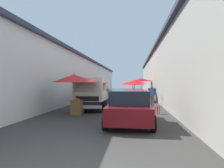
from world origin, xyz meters
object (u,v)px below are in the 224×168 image
at_px(plastic_stool, 157,108).
at_px(delivery_truck, 93,94).
at_px(fruit_stall_far_left, 95,84).
at_px(vendor_in_shade, 107,93).
at_px(hatchback_car, 130,107).
at_px(fruit_stall_near_left, 141,82).
at_px(fruit_stall_far_right, 74,82).
at_px(fruit_stall_near_right, 135,85).
at_px(vendor_by_crates, 152,94).
at_px(fruit_stall_mid_lane, 133,84).

bearing_deg(plastic_stool, delivery_truck, 74.97).
height_order(fruit_stall_far_left, vendor_in_shade, fruit_stall_far_left).
relative_size(hatchback_car, delivery_truck, 0.79).
bearing_deg(hatchback_car, fruit_stall_near_left, -3.83).
bearing_deg(fruit_stall_far_left, vendor_in_shade, -25.36).
bearing_deg(hatchback_car, fruit_stall_far_left, 22.69).
distance_m(fruit_stall_far_right, fruit_stall_near_right, 8.82).
bearing_deg(vendor_by_crates, vendor_in_shade, 59.84).
distance_m(fruit_stall_far_left, fruit_stall_mid_lane, 6.54).
bearing_deg(fruit_stall_far_left, plastic_stool, -133.87).
xyz_separation_m(fruit_stall_near_left, vendor_in_shade, (-6.41, 3.29, -1.02)).
bearing_deg(fruit_stall_far_right, fruit_stall_near_right, -22.37).
relative_size(fruit_stall_near_right, vendor_by_crates, 1.55).
relative_size(fruit_stall_near_right, fruit_stall_mid_lane, 0.87).
relative_size(vendor_in_shade, plastic_stool, 3.47).
height_order(fruit_stall_near_right, fruit_stall_mid_lane, fruit_stall_near_right).
bearing_deg(delivery_truck, fruit_stall_near_left, -17.23).
relative_size(fruit_stall_mid_lane, hatchback_car, 0.72).
bearing_deg(fruit_stall_near_right, vendor_by_crates, -160.59).
xyz_separation_m(delivery_truck, vendor_by_crates, (2.62, -4.00, -0.12)).
height_order(hatchback_car, vendor_in_shade, vendor_in_shade).
xyz_separation_m(fruit_stall_near_right, hatchback_car, (-10.27, 0.22, -0.86)).
distance_m(vendor_by_crates, plastic_stool, 3.73).
bearing_deg(fruit_stall_near_left, hatchback_car, 176.17).
bearing_deg(fruit_stall_near_left, fruit_stall_far_right, 162.38).
bearing_deg(fruit_stall_near_right, fruit_stall_far_right, 157.63).
height_order(fruit_stall_far_left, delivery_truck, fruit_stall_far_left).
height_order(fruit_stall_mid_lane, vendor_by_crates, fruit_stall_mid_lane).
bearing_deg(hatchback_car, plastic_stool, -27.64).
distance_m(fruit_stall_mid_lane, vendor_in_shade, 4.88).
height_order(vendor_by_crates, vendor_in_shade, vendor_by_crates).
height_order(fruit_stall_mid_lane, vendor_in_shade, fruit_stall_mid_lane).
xyz_separation_m(fruit_stall_far_right, plastic_stool, (0.75, -4.63, -1.48)).
bearing_deg(fruit_stall_mid_lane, vendor_by_crates, -166.87).
bearing_deg(delivery_truck, vendor_by_crates, -56.78).
bearing_deg(fruit_stall_near_right, fruit_stall_mid_lane, 4.08).
bearing_deg(plastic_stool, fruit_stall_far_right, 99.20).
relative_size(vendor_by_crates, plastic_stool, 3.67).
bearing_deg(fruit_stall_far_right, fruit_stall_near_left, -17.62).
distance_m(fruit_stall_far_left, hatchback_car, 7.87).
height_order(delivery_truck, vendor_by_crates, delivery_truck).
xyz_separation_m(fruit_stall_far_left, vendor_by_crates, (-0.65, -4.54, -0.76)).
height_order(fruit_stall_far_right, delivery_truck, fruit_stall_far_right).
distance_m(fruit_stall_far_left, plastic_stool, 6.41).
bearing_deg(vendor_in_shade, plastic_stool, -147.36).
xyz_separation_m(hatchback_car, plastic_stool, (2.87, -1.50, -0.41)).
height_order(fruit_stall_mid_lane, plastic_stool, fruit_stall_mid_lane).
relative_size(fruit_stall_near_right, vendor_in_shade, 1.64).
xyz_separation_m(hatchback_car, vendor_by_crates, (6.56, -1.53, 0.18)).
height_order(fruit_stall_far_right, vendor_by_crates, fruit_stall_far_right).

